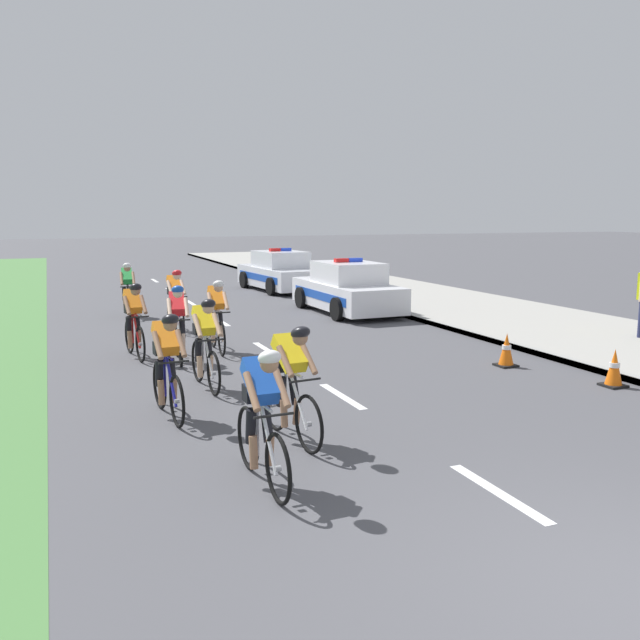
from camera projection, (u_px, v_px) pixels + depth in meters
name	position (u px, v px, depth m)	size (l,w,h in m)	color
sidewalk_slab	(459.00, 306.00, 20.50)	(5.05, 60.00, 0.12)	#A3A099
kerb_edge	(389.00, 310.00, 19.59)	(0.16, 60.00, 0.13)	#9E9E99
lane_markings_centre	(241.00, 334.00, 16.09)	(0.14, 29.60, 0.01)	white
cyclist_lead	(262.00, 414.00, 6.99)	(0.42, 1.72, 1.56)	black
cyclist_second	(291.00, 381.00, 8.38)	(0.45, 1.72, 1.56)	black
cyclist_third	(167.00, 364.00, 9.36)	(0.44, 1.72, 1.56)	black
cyclist_fourth	(205.00, 342.00, 10.94)	(0.43, 1.72, 1.56)	black
cyclist_fifth	(178.00, 322.00, 12.95)	(0.45, 1.72, 1.56)	black
cyclist_sixth	(134.00, 319.00, 13.31)	(0.45, 1.72, 1.56)	black
cyclist_seventh	(217.00, 315.00, 13.90)	(0.43, 1.72, 1.56)	black
cyclist_eighth	(175.00, 299.00, 16.41)	(0.43, 1.72, 1.56)	black
cyclist_ninth	(128.00, 289.00, 18.71)	(0.43, 1.72, 1.56)	black
police_car_nearest	(347.00, 289.00, 19.51)	(2.03, 4.42, 1.59)	white
police_car_second	(280.00, 272.00, 25.14)	(2.27, 4.53, 1.59)	silver
traffic_cone_near	(614.00, 368.00, 11.15)	(0.36, 0.36, 0.64)	black
traffic_cone_far	(506.00, 350.00, 12.63)	(0.36, 0.36, 0.64)	black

